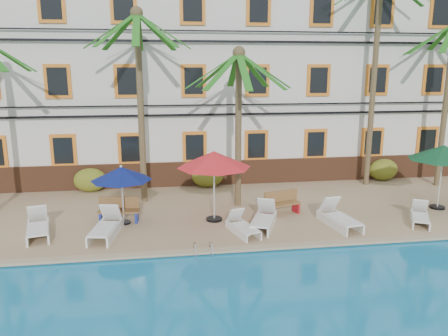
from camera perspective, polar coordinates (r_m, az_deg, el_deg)
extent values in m
plane|color=#384C23|center=(15.03, 4.25, -9.94)|extent=(100.00, 100.00, 0.00)
cube|color=tan|center=(19.60, 1.08, -3.98)|extent=(30.00, 12.00, 0.25)
cube|color=tan|center=(14.11, 5.07, -10.29)|extent=(30.00, 0.35, 0.06)
cube|color=silver|center=(23.70, -0.89, 11.55)|extent=(25.00, 6.00, 10.00)
cube|color=brown|center=(21.26, 0.23, -0.60)|extent=(25.00, 0.12, 1.20)
cube|color=orange|center=(21.24, -20.22, 2.16)|extent=(1.15, 0.10, 1.50)
cube|color=black|center=(21.19, -20.25, 2.14)|extent=(0.85, 0.04, 1.20)
cube|color=orange|center=(20.82, -12.12, 2.48)|extent=(1.15, 0.10, 1.50)
cube|color=black|center=(20.77, -12.13, 2.45)|extent=(0.85, 0.04, 1.20)
cube|color=orange|center=(20.84, -3.86, 2.75)|extent=(1.15, 0.10, 1.50)
cube|color=black|center=(20.79, -3.85, 2.72)|extent=(0.85, 0.04, 1.20)
cube|color=orange|center=(21.28, 4.23, 2.95)|extent=(1.15, 0.10, 1.50)
cube|color=black|center=(21.23, 4.26, 2.93)|extent=(0.85, 0.04, 1.20)
cube|color=orange|center=(22.12, 11.85, 3.10)|extent=(1.15, 0.10, 1.50)
cube|color=black|center=(22.07, 11.89, 3.07)|extent=(0.85, 0.04, 1.20)
cube|color=orange|center=(23.32, 18.80, 3.18)|extent=(1.15, 0.10, 1.50)
cube|color=black|center=(23.28, 18.86, 3.16)|extent=(0.85, 0.04, 1.20)
cube|color=orange|center=(24.83, 24.99, 3.21)|extent=(1.15, 0.10, 1.50)
cube|color=black|center=(24.79, 25.05, 3.19)|extent=(0.85, 0.04, 1.20)
cube|color=orange|center=(20.92, -20.90, 10.53)|extent=(1.15, 0.10, 1.50)
cube|color=black|center=(20.87, -20.93, 10.52)|extent=(0.85, 0.04, 1.20)
cube|color=orange|center=(20.50, -12.54, 11.03)|extent=(1.15, 0.10, 1.50)
cube|color=black|center=(20.45, -12.55, 11.02)|extent=(0.85, 0.04, 1.20)
cube|color=orange|center=(20.51, -3.99, 11.30)|extent=(1.15, 0.10, 1.50)
cube|color=black|center=(20.46, -3.98, 11.29)|extent=(0.85, 0.04, 1.20)
cube|color=orange|center=(20.96, 4.38, 11.33)|extent=(1.15, 0.10, 1.50)
cube|color=black|center=(20.91, 4.41, 11.32)|extent=(0.85, 0.04, 1.20)
cube|color=orange|center=(21.82, 12.23, 11.14)|extent=(1.15, 0.10, 1.50)
cube|color=black|center=(21.77, 12.28, 11.14)|extent=(0.85, 0.04, 1.20)
cube|color=orange|center=(23.03, 19.37, 10.79)|extent=(1.15, 0.10, 1.50)
cube|color=black|center=(22.99, 19.43, 10.79)|extent=(0.85, 0.04, 1.20)
cube|color=orange|center=(24.56, 25.69, 10.35)|extent=(1.15, 0.10, 1.50)
cube|color=black|center=(24.52, 25.75, 10.34)|extent=(0.85, 0.04, 1.20)
cube|color=orange|center=(21.07, -21.64, 19.23)|extent=(1.15, 0.10, 1.50)
cube|color=black|center=(21.02, -21.67, 19.24)|extent=(0.85, 0.04, 1.20)
cube|color=orange|center=(20.65, -13.00, 19.92)|extent=(1.15, 0.10, 1.50)
cube|color=black|center=(20.60, -13.01, 19.94)|extent=(0.85, 0.04, 1.20)
cube|color=orange|center=(20.67, -4.14, 20.20)|extent=(1.15, 0.10, 1.50)
cube|color=black|center=(20.62, -4.13, 20.22)|extent=(0.85, 0.04, 1.20)
cube|color=orange|center=(21.11, 4.53, 20.04)|extent=(1.15, 0.10, 1.50)
cube|color=black|center=(21.06, 4.57, 20.06)|extent=(0.85, 0.04, 1.20)
cube|color=orange|center=(21.96, 12.66, 19.51)|extent=(1.15, 0.10, 1.50)
cube|color=black|center=(21.92, 12.71, 19.52)|extent=(0.85, 0.04, 1.20)
cube|color=orange|center=(23.17, 19.99, 18.71)|extent=(1.15, 0.10, 1.50)
cube|color=black|center=(23.13, 20.05, 18.71)|extent=(0.85, 0.04, 1.20)
cube|color=orange|center=(24.69, 26.45, 17.76)|extent=(1.15, 0.10, 1.50)
cube|color=black|center=(24.65, 26.52, 17.76)|extent=(0.85, 0.04, 1.20)
cube|color=black|center=(20.64, 0.30, 7.02)|extent=(25.00, 0.08, 0.10)
cube|color=black|center=(20.60, 0.30, 8.27)|extent=(25.00, 0.08, 0.06)
cube|color=black|center=(20.56, 0.31, 16.21)|extent=(25.00, 0.08, 0.10)
cube|color=black|center=(20.59, 0.31, 17.46)|extent=(25.00, 0.08, 0.06)
cube|color=#1F6C19|center=(18.50, -26.73, 13.31)|extent=(2.11, 0.28, 1.39)
cube|color=#1F6C19|center=(19.30, -26.94, 13.22)|extent=(1.69, 1.69, 1.39)
cylinder|color=brown|center=(18.34, -10.81, 7.28)|extent=(0.26, 0.26, 7.68)
sphere|color=brown|center=(18.37, -11.35, 19.28)|extent=(0.50, 0.50, 0.50)
cube|color=#1F6C19|center=(19.35, -11.10, 16.93)|extent=(0.28, 2.11, 1.39)
cube|color=#1F6C19|center=(19.09, -13.46, 16.88)|extent=(1.69, 1.69, 1.39)
cube|color=#1F6C19|center=(18.38, -14.66, 16.98)|extent=(2.11, 0.28, 1.39)
cube|color=#1F6C19|center=(17.62, -13.88, 17.21)|extent=(1.69, 1.69, 1.39)
cube|color=#1F6C19|center=(17.26, -11.41, 17.43)|extent=(0.28, 2.11, 1.39)
cube|color=#1F6C19|center=(17.55, -8.83, 17.45)|extent=(1.69, 1.69, 1.39)
cube|color=#1F6C19|center=(18.30, -7.81, 17.29)|extent=(2.11, 0.28, 1.39)
cube|color=#1F6C19|center=(19.03, -8.81, 17.09)|extent=(1.69, 1.69, 1.39)
cylinder|color=brown|center=(17.58, 1.88, 4.75)|extent=(0.26, 0.26, 6.16)
sphere|color=brown|center=(17.40, 1.96, 14.84)|extent=(0.50, 0.50, 0.50)
cube|color=#1F6C19|center=(18.43, 1.35, 12.62)|extent=(0.28, 2.11, 1.39)
cube|color=#1F6C19|center=(18.01, -0.87, 12.62)|extent=(1.69, 1.69, 1.39)
cube|color=#1F6C19|center=(17.24, -1.57, 12.60)|extent=(2.11, 0.28, 1.39)
cube|color=#1F6C19|center=(16.54, -0.18, 12.58)|extent=(1.69, 1.69, 1.39)
cube|color=#1F6C19|center=(16.36, 2.61, 12.57)|extent=(0.28, 2.11, 1.39)
cube|color=#1F6C19|center=(16.82, 4.95, 12.54)|extent=(1.69, 1.69, 1.39)
cube|color=#1F6C19|center=(17.61, 5.38, 12.55)|extent=(2.11, 0.28, 1.39)
cube|color=#1F6C19|center=(18.27, 3.86, 12.59)|extent=(1.69, 1.69, 1.39)
cylinder|color=brown|center=(21.85, 18.94, 10.31)|extent=(0.26, 0.26, 9.67)
cylinder|color=brown|center=(23.08, 26.92, 7.08)|extent=(0.26, 0.26, 7.55)
cube|color=#1F6C19|center=(23.91, 26.23, 14.76)|extent=(0.28, 2.11, 1.39)
cube|color=#1F6C19|center=(23.25, 25.11, 14.96)|extent=(1.69, 1.69, 1.39)
cube|color=#1F6C19|center=(22.46, 25.49, 15.03)|extent=(2.11, 0.28, 1.39)
ellipsoid|color=#205317|center=(20.97, -17.06, -1.51)|extent=(1.50, 0.90, 1.10)
ellipsoid|color=#205317|center=(20.83, -2.14, -1.04)|extent=(1.50, 0.90, 1.10)
ellipsoid|color=#205317|center=(23.51, 20.08, -0.20)|extent=(1.50, 0.90, 1.10)
cylinder|color=black|center=(16.58, -12.93, -6.95)|extent=(0.49, 0.49, 0.07)
cylinder|color=silver|center=(16.27, -13.11, -3.56)|extent=(0.06, 0.06, 2.11)
cone|color=navy|center=(16.06, -13.26, -0.70)|extent=(2.20, 2.20, 0.48)
sphere|color=silver|center=(16.00, -13.31, 0.22)|extent=(0.10, 0.10, 0.10)
cylinder|color=black|center=(16.50, -1.27, -6.68)|extent=(0.61, 0.61, 0.09)
cylinder|color=silver|center=(16.11, -1.30, -2.45)|extent=(0.06, 0.06, 2.61)
cone|color=red|center=(15.87, -1.32, 1.15)|extent=(2.72, 2.72, 0.60)
sphere|color=silver|center=(15.81, -1.32, 2.31)|extent=(0.10, 0.10, 0.10)
cylinder|color=black|center=(19.86, 26.07, -4.61)|extent=(0.60, 0.60, 0.09)
cylinder|color=silver|center=(19.54, 26.44, -1.12)|extent=(0.06, 0.06, 2.58)
cone|color=#0F4927|center=(19.34, 26.74, 1.82)|extent=(2.69, 2.69, 0.59)
sphere|color=silver|center=(19.29, 26.84, 2.76)|extent=(0.10, 0.10, 0.10)
cube|color=white|center=(15.97, -23.16, -7.32)|extent=(0.94, 1.49, 0.06)
cube|color=white|center=(16.80, -23.18, -5.46)|extent=(0.74, 0.64, 0.69)
cube|color=white|center=(16.30, -24.21, -7.69)|extent=(0.51, 1.92, 0.32)
cube|color=white|center=(16.27, -21.97, -7.52)|extent=(0.51, 1.92, 0.32)
cube|color=white|center=(15.18, -15.51, -7.71)|extent=(0.89, 1.53, 0.07)
cube|color=white|center=(15.99, -14.56, -5.61)|extent=(0.74, 0.63, 0.72)
cube|color=white|center=(15.58, -16.36, -7.95)|extent=(0.40, 2.03, 0.33)
cube|color=white|center=(15.40, -13.98, -8.06)|extent=(0.40, 2.03, 0.33)
cube|color=white|center=(14.98, 2.88, -7.79)|extent=(0.85, 1.27, 0.05)
cube|color=white|center=(15.58, 1.50, -6.14)|extent=(0.64, 0.56, 0.58)
cube|color=white|center=(15.10, 1.56, -8.22)|extent=(0.52, 1.60, 0.27)
cube|color=white|center=(15.33, 3.37, -7.90)|extent=(0.52, 1.60, 0.27)
cube|color=white|center=(15.51, 4.99, -6.86)|extent=(1.13, 1.53, 0.06)
cube|color=white|center=(16.33, 5.58, -4.93)|extent=(0.79, 0.72, 0.69)
cube|color=white|center=(15.87, 3.99, -7.07)|extent=(0.83, 1.85, 0.32)
cube|color=white|center=(15.78, 6.30, -7.24)|extent=(0.83, 1.85, 0.32)
cube|color=white|center=(16.11, 15.37, -6.48)|extent=(0.89, 1.52, 0.07)
cube|color=white|center=(16.83, 13.59, -4.64)|extent=(0.74, 0.63, 0.72)
cube|color=white|center=(16.22, 13.81, -6.96)|extent=(0.40, 2.02, 0.33)
cube|color=white|center=(16.57, 15.78, -6.66)|extent=(0.40, 2.02, 0.33)
cube|color=white|center=(17.45, 24.31, -5.92)|extent=(1.03, 1.28, 0.05)
cube|color=white|center=(18.16, 24.20, -4.51)|extent=(0.68, 0.63, 0.58)
cube|color=white|center=(17.69, 23.34, -6.10)|extent=(0.84, 1.49, 0.27)
cube|color=white|center=(17.73, 25.08, -6.22)|extent=(0.84, 1.49, 0.27)
cube|color=olive|center=(16.63, -13.57, -5.48)|extent=(1.54, 0.62, 0.06)
cube|color=olive|center=(16.75, -13.47, -4.37)|extent=(1.50, 0.23, 0.45)
cube|color=navy|center=(16.85, -15.71, -6.19)|extent=(0.13, 0.46, 0.40)
cube|color=navy|center=(16.58, -11.32, -6.26)|extent=(0.13, 0.46, 0.40)
cube|color=olive|center=(17.11, 7.59, -4.70)|extent=(1.57, 0.87, 0.06)
cube|color=olive|center=(17.21, 7.22, -3.64)|extent=(1.45, 0.50, 0.45)
cube|color=#AB131F|center=(16.85, 5.70, -5.75)|extent=(0.21, 0.45, 0.40)
cube|color=#AB131F|center=(17.53, 9.36, -5.11)|extent=(0.21, 0.45, 0.40)
torus|color=silver|center=(13.72, -3.82, -11.11)|extent=(0.04, 0.74, 0.74)
torus|color=silver|center=(13.76, -1.70, -11.01)|extent=(0.04, 0.74, 0.74)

